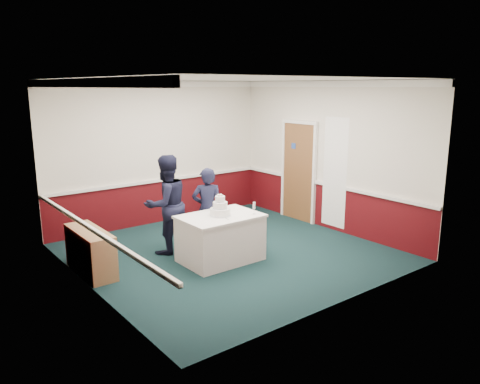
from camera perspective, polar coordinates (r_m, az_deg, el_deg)
ground at (r=8.38m, az=-1.21°, el=-7.37°), size 5.00×5.00×0.00m
room_shell at (r=8.46m, az=-3.33°, el=6.52°), size 5.00×5.00×3.00m
sideboard at (r=7.76m, az=-17.75°, el=-6.92°), size 0.41×1.20×0.70m
cake_table at (r=7.89m, az=-2.40°, el=-5.59°), size 1.32×0.92×0.79m
wedding_cake at (r=7.75m, az=-2.44°, el=-2.08°), size 0.35×0.35×0.36m
cake_knife at (r=7.60m, az=-1.74°, el=-3.21°), size 0.05×0.22×0.00m
champagne_flute at (r=7.82m, az=1.74°, el=-1.73°), size 0.05×0.05×0.21m
person_man at (r=8.25m, az=-8.96°, el=-1.51°), size 0.90×0.73×1.74m
person_woman at (r=8.31m, az=-3.99°, el=-2.14°), size 0.66×0.59×1.50m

